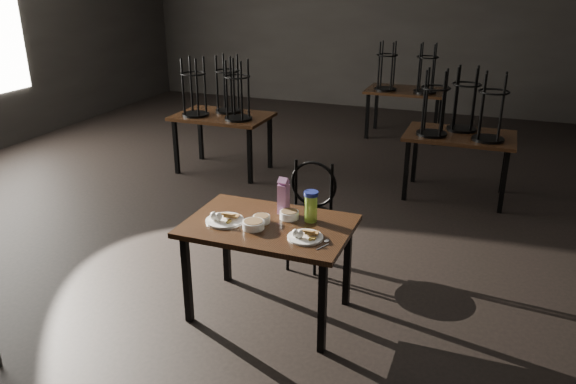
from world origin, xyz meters
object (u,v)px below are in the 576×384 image
at_px(main_table, 269,233).
at_px(juice_carton, 284,197).
at_px(bentwood_chair, 309,206).
at_px(water_bottle, 311,206).

height_order(main_table, juice_carton, juice_carton).
bearing_deg(bentwood_chair, water_bottle, -70.31).
height_order(water_bottle, bentwood_chair, water_bottle).
relative_size(main_table, water_bottle, 5.20).
bearing_deg(main_table, bentwood_chair, 88.57).
bearing_deg(water_bottle, juice_carton, 165.49).
bearing_deg(water_bottle, main_table, -149.91).
relative_size(water_bottle, bentwood_chair, 0.25).
xyz_separation_m(water_bottle, bentwood_chair, (-0.25, 0.70, -0.32)).
xyz_separation_m(main_table, water_bottle, (0.27, 0.16, 0.20)).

